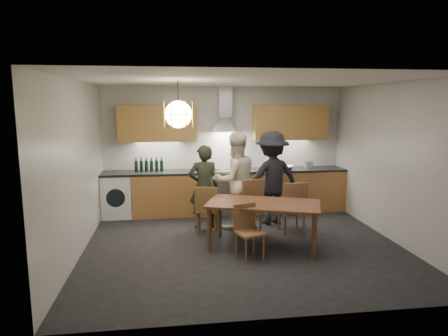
{
  "coord_description": "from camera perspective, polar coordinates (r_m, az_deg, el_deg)",
  "views": [
    {
      "loc": [
        -1.13,
        -6.07,
        2.27
      ],
      "look_at": [
        -0.25,
        0.4,
        1.2
      ],
      "focal_mm": 32.0,
      "sensor_mm": 36.0,
      "label": 1
    }
  ],
  "objects": [
    {
      "name": "mixing_bowl",
      "position": [
        8.42,
        8.98,
        0.07
      ],
      "size": [
        0.34,
        0.34,
        0.07
      ],
      "primitive_type": "imported",
      "rotation": [
        0.0,
        0.0,
        -0.18
      ],
      "color": "silver",
      "rests_on": "counter_run"
    },
    {
      "name": "stock_pot",
      "position": [
        8.65,
        11.98,
        0.41
      ],
      "size": [
        0.22,
        0.22,
        0.13
      ],
      "primitive_type": "cylinder",
      "rotation": [
        0.0,
        0.0,
        0.25
      ],
      "color": "#BBBCBF",
      "rests_on": "counter_run"
    },
    {
      "name": "dining_table",
      "position": [
        6.3,
        5.66,
        -5.69
      ],
      "size": [
        1.92,
        1.4,
        0.73
      ],
      "rotation": [
        0.0,
        0.0,
        -0.35
      ],
      "color": "brown",
      "rests_on": "ground"
    },
    {
      "name": "range_stove",
      "position": [
        8.3,
        0.3,
        -3.42
      ],
      "size": [
        0.9,
        0.6,
        0.92
      ],
      "color": "silver",
      "rests_on": "ground"
    },
    {
      "name": "counter_run",
      "position": [
        8.31,
        0.46,
        -3.35
      ],
      "size": [
        5.0,
        0.62,
        0.9
      ],
      "color": "#BF8549",
      "rests_on": "ground"
    },
    {
      "name": "wall_fixtures",
      "position": [
        8.22,
        0.19,
        6.54
      ],
      "size": [
        4.3,
        0.54,
        1.1
      ],
      "color": "tan",
      "rests_on": "ground"
    },
    {
      "name": "ground",
      "position": [
        6.58,
        2.7,
        -10.89
      ],
      "size": [
        5.0,
        5.0,
        0.0
      ],
      "primitive_type": "plane",
      "color": "black",
      "rests_on": "ground"
    },
    {
      "name": "room_shell",
      "position": [
        6.2,
        2.82,
        4.08
      ],
      "size": [
        5.02,
        4.52,
        2.61
      ],
      "color": "silver",
      "rests_on": "ground"
    },
    {
      "name": "person_right",
      "position": [
        7.54,
        6.82,
        -1.42
      ],
      "size": [
        1.25,
        0.9,
        1.75
      ],
      "primitive_type": "imported",
      "rotation": [
        0.0,
        0.0,
        3.38
      ],
      "color": "black",
      "rests_on": "ground"
    },
    {
      "name": "person_mid",
      "position": [
        7.22,
        1.62,
        -1.81
      ],
      "size": [
        1.0,
        0.88,
        1.76
      ],
      "primitive_type": "imported",
      "rotation": [
        0.0,
        0.0,
        3.42
      ],
      "color": "beige",
      "rests_on": "ground"
    },
    {
      "name": "wine_bottles",
      "position": [
        8.15,
        -10.68,
        0.48
      ],
      "size": [
        0.57,
        0.07,
        0.28
      ],
      "color": "black",
      "rests_on": "counter_run"
    },
    {
      "name": "chair_front",
      "position": [
        5.96,
        3.37,
        -8.42
      ],
      "size": [
        0.46,
        0.46,
        0.8
      ],
      "rotation": [
        0.0,
        0.0,
        0.32
      ],
      "color": "brown",
      "rests_on": "ground"
    },
    {
      "name": "person_left",
      "position": [
        7.24,
        -2.89,
        -2.7
      ],
      "size": [
        0.58,
        0.4,
        1.53
      ],
      "primitive_type": "imported",
      "rotation": [
        0.0,
        0.0,
        3.21
      ],
      "color": "black",
      "rests_on": "ground"
    },
    {
      "name": "chair_back_mid",
      "position": [
        7.06,
        3.69,
        -4.8
      ],
      "size": [
        0.56,
        0.56,
        0.96
      ],
      "rotation": [
        0.0,
        0.0,
        3.5
      ],
      "color": "brown",
      "rests_on": "ground"
    },
    {
      "name": "pendant_lamp",
      "position": [
        5.97,
        -6.53,
        7.62
      ],
      "size": [
        0.43,
        0.43,
        0.7
      ],
      "color": "black",
      "rests_on": "ground"
    },
    {
      "name": "chair_back_left",
      "position": [
        6.96,
        -2.49,
        -5.52
      ],
      "size": [
        0.45,
        0.45,
        0.85
      ],
      "rotation": [
        0.0,
        0.0,
        2.95
      ],
      "color": "brown",
      "rests_on": "ground"
    },
    {
      "name": "chair_back_right",
      "position": [
        7.05,
        9.88,
        -5.12
      ],
      "size": [
        0.43,
        0.43,
        0.93
      ],
      "rotation": [
        0.0,
        0.0,
        3.18
      ],
      "color": "brown",
      "rests_on": "ground"
    }
  ]
}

